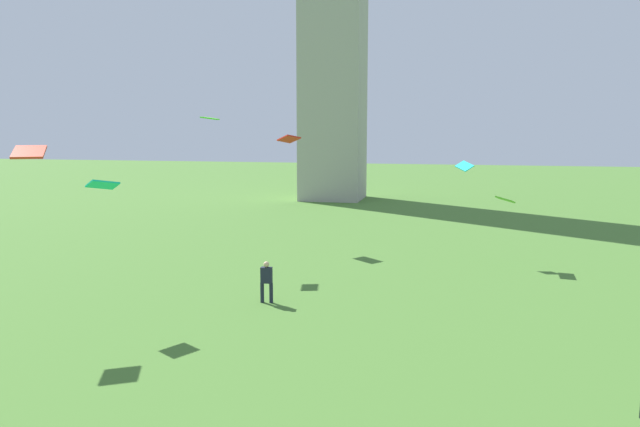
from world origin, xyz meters
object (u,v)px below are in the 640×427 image
person_2 (267,279)px  kite_flying_3 (29,152)px  kite_flying_0 (210,118)px  kite_flying_6 (505,200)px  kite_flying_5 (103,185)px  kite_flying_1 (289,139)px  kite_flying_2 (464,166)px

person_2 → kite_flying_3: bearing=-149.4°
person_2 → kite_flying_0: bearing=124.4°
kite_flying_6 → kite_flying_0: bearing=-68.1°
person_2 → kite_flying_6: (10.39, 9.75, 2.56)m
kite_flying_3 → kite_flying_5: size_ratio=1.47×
kite_flying_0 → kite_flying_1: (2.83, 5.86, -1.22)m
kite_flying_1 → kite_flying_3: (-4.91, -17.93, -0.14)m
person_2 → kite_flying_2: (8.21, 11.27, 4.25)m
kite_flying_5 → kite_flying_0: bearing=35.8°
kite_flying_2 → kite_flying_3: kite_flying_3 is taller
kite_flying_2 → kite_flying_5: size_ratio=0.86×
kite_flying_1 → kite_flying_6: size_ratio=1.12×
kite_flying_0 → kite_flying_3: (-2.07, -12.08, -1.36)m
kite_flying_0 → kite_flying_2: 14.43m
kite_flying_0 → kite_flying_6: size_ratio=0.88×
kite_flying_1 → kite_flying_2: 11.02m
kite_flying_0 → kite_flying_3: 12.33m
person_2 → kite_flying_0: 11.38m
person_2 → kite_flying_5: size_ratio=1.42×
kite_flying_3 → kite_flying_1: bearing=134.6°
kite_flying_3 → kite_flying_5: (1.91, 1.62, -1.31)m
kite_flying_6 → kite_flying_2: bearing=-112.0°
kite_flying_0 → kite_flying_2: bearing=-83.7°
kite_flying_3 → kite_flying_6: (17.86, 14.57, -2.98)m
person_2 → kite_flying_3: size_ratio=0.97×
kite_flying_0 → kite_flying_2: kite_flying_0 is taller
person_2 → kite_flying_6: kite_flying_6 is taller
kite_flying_2 → kite_flying_6: size_ratio=0.72×
kite_flying_0 → kite_flying_1: kite_flying_0 is taller
kite_flying_1 → kite_flying_6: kite_flying_1 is taller
kite_flying_1 → kite_flying_5: kite_flying_1 is taller
person_2 → kite_flying_0: (-5.39, 7.26, 6.90)m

